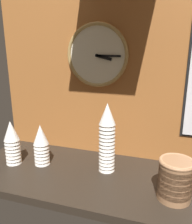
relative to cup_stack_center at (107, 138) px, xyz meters
name	(u,v)px	position (x,y,z in m)	size (l,w,h in m)	color
ground_plane	(119,181)	(0.08, -0.06, -0.21)	(1.60, 0.56, 0.04)	black
wall_tiled_back	(133,68)	(0.08, 0.21, 0.34)	(1.60, 0.03, 1.05)	#A3602D
cup_stack_center	(107,138)	(0.00, 0.00, 0.00)	(0.09, 0.09, 0.37)	white
cup_stack_left	(41,145)	(-0.36, -0.04, -0.07)	(0.09, 0.09, 0.23)	white
cup_stack_far_left	(12,142)	(-0.52, -0.09, -0.06)	(0.09, 0.09, 0.25)	white
bowl_stack_right	(175,179)	(0.34, -0.14, -0.09)	(0.15, 0.15, 0.19)	#996B47
wall_clock	(97,55)	(-0.11, 0.18, 0.40)	(0.35, 0.03, 0.35)	beige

